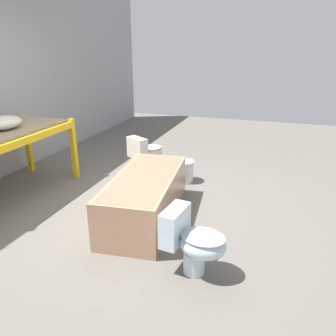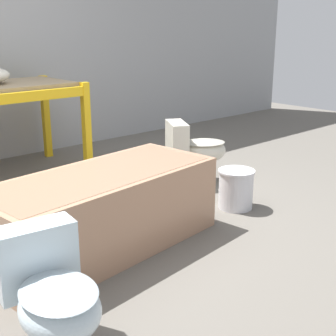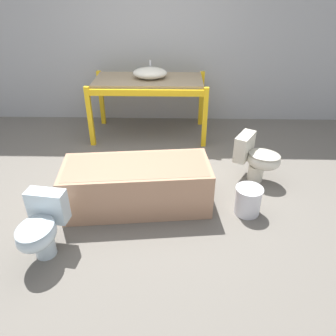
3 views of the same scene
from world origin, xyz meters
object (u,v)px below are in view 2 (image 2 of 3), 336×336
at_px(toilet_near, 195,150).
at_px(bucket_white, 236,188).
at_px(bathtub_main, 103,205).
at_px(toilet_far, 52,296).

relative_size(toilet_near, bucket_white, 2.01).
height_order(bathtub_main, toilet_near, toilet_near).
distance_m(bathtub_main, bucket_white, 1.22).
height_order(toilet_near, toilet_far, same).
bearing_deg(bucket_white, toilet_near, 72.36).
relative_size(toilet_far, bucket_white, 1.83).
xyz_separation_m(bathtub_main, bucket_white, (1.21, -0.12, -0.13)).
xyz_separation_m(toilet_near, toilet_far, (-2.22, -1.34, 0.00)).
bearing_deg(bathtub_main, toilet_near, 15.57).
relative_size(bathtub_main, toilet_near, 2.57).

